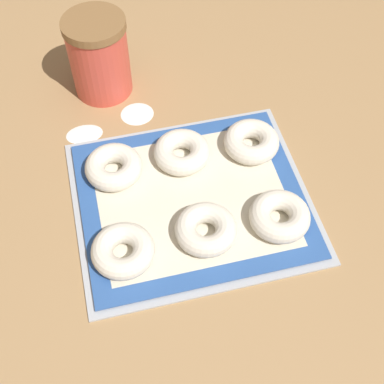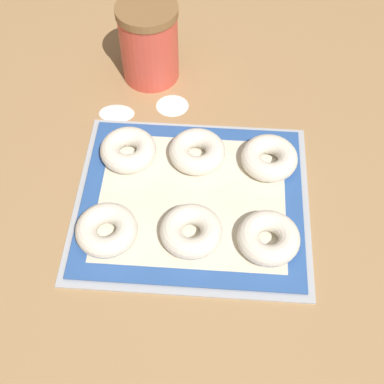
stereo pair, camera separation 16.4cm
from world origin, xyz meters
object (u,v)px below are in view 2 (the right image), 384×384
object	(u,v)px
bagel_front_left	(107,230)
bagel_back_right	(269,158)
bagel_front_center	(191,231)
bagel_front_right	(268,238)
baking_tray	(192,200)
flour_canister	(149,42)
bagel_back_center	(197,152)
bagel_back_left	(128,150)

from	to	relation	value
bagel_front_left	bagel_back_right	xyz separation A→B (m)	(0.27, 0.17, 0.00)
bagel_front_left	bagel_front_center	distance (m)	0.14
bagel_front_left	bagel_front_right	distance (m)	0.26
baking_tray	flour_canister	distance (m)	0.35
baking_tray	bagel_front_center	size ratio (longest dim) A/B	3.98
bagel_back_center	bagel_back_right	size ratio (longest dim) A/B	1.00
bagel_back_left	bagel_front_center	bearing A→B (deg)	-52.46
bagel_back_center	bagel_back_left	bearing A→B (deg)	-177.76
bagel_front_left	bagel_front_right	xyz separation A→B (m)	(0.26, 0.00, 0.00)
bagel_front_center	bagel_back_right	size ratio (longest dim) A/B	1.00
bagel_back_left	bagel_back_center	distance (m)	0.13
bagel_front_center	flour_canister	world-z (taller)	flour_canister
baking_tray	bagel_front_right	distance (m)	0.16
bagel_front_left	bagel_back_center	xyz separation A→B (m)	(0.14, 0.18, 0.00)
bagel_front_right	bagel_front_center	bearing A→B (deg)	178.04
bagel_back_center	bagel_back_right	xyz separation A→B (m)	(0.13, -0.01, 0.00)
flour_canister	bagel_back_center	bearing A→B (deg)	-64.33
bagel_front_right	bagel_back_center	distance (m)	0.21
bagel_front_center	bagel_front_right	bearing A→B (deg)	-1.96
bagel_back_left	flour_canister	bearing A→B (deg)	86.57
bagel_back_center	bagel_back_right	distance (m)	0.13
bagel_front_left	flour_canister	world-z (taller)	flour_canister
baking_tray	flour_canister	world-z (taller)	flour_canister
bagel_front_center	bagel_back_right	xyz separation A→B (m)	(0.13, 0.16, 0.00)
bagel_front_right	bagel_back_left	bearing A→B (deg)	146.20
baking_tray	bagel_back_right	bearing A→B (deg)	32.49
bagel_front_center	flour_canister	bearing A→B (deg)	105.64
bagel_back_left	flour_canister	xyz separation A→B (m)	(0.01, 0.24, 0.05)
baking_tray	bagel_front_left	xyz separation A→B (m)	(-0.13, -0.09, 0.03)
bagel_back_left	bagel_back_center	bearing A→B (deg)	2.24
baking_tray	bagel_back_center	bearing A→B (deg)	88.06
baking_tray	bagel_back_right	size ratio (longest dim) A/B	3.98
flour_canister	baking_tray	bearing A→B (deg)	-71.44
bagel_back_right	flour_canister	xyz separation A→B (m)	(-0.24, 0.24, 0.05)
bagel_back_right	bagel_back_center	bearing A→B (deg)	177.41
bagel_back_left	bagel_back_right	size ratio (longest dim) A/B	1.00
flour_canister	bagel_front_center	bearing A→B (deg)	-74.36
bagel_front_center	flour_canister	distance (m)	0.42
bagel_front_right	baking_tray	bearing A→B (deg)	147.43
bagel_front_left	bagel_front_center	size ratio (longest dim) A/B	1.00
bagel_back_right	flour_canister	size ratio (longest dim) A/B	0.62
bagel_front_right	bagel_back_center	size ratio (longest dim) A/B	1.00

